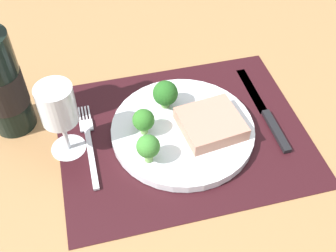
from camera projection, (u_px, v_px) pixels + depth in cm
name	position (u px, v px, depth cm)	size (l,w,h in cm)	color
ground_plane	(182.00, 139.00, 76.76)	(140.00, 110.00, 3.00)	#996D42
placemat	(182.00, 133.00, 75.53)	(44.05, 35.28, 0.30)	black
plate	(183.00, 130.00, 74.83)	(25.62, 25.62, 1.60)	silver
steak	(211.00, 124.00, 73.10)	(10.27, 9.82, 2.50)	tan
broccoli_front_edge	(165.00, 93.00, 75.47)	(4.62, 4.62, 5.53)	#5B8942
broccoli_back_left	(143.00, 120.00, 71.20)	(3.84, 3.84, 5.05)	#6B994C
broccoli_center	(148.00, 147.00, 66.77)	(3.88, 3.88, 5.51)	#6B994C
fork	(89.00, 143.00, 73.44)	(2.40, 19.20, 0.50)	silver
knife	(266.00, 114.00, 78.22)	(1.80, 23.00, 0.80)	black
wine_bottle	(0.00, 81.00, 69.70)	(7.67, 7.67, 29.13)	black
wine_glass	(58.00, 109.00, 66.10)	(6.10, 6.10, 14.31)	silver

